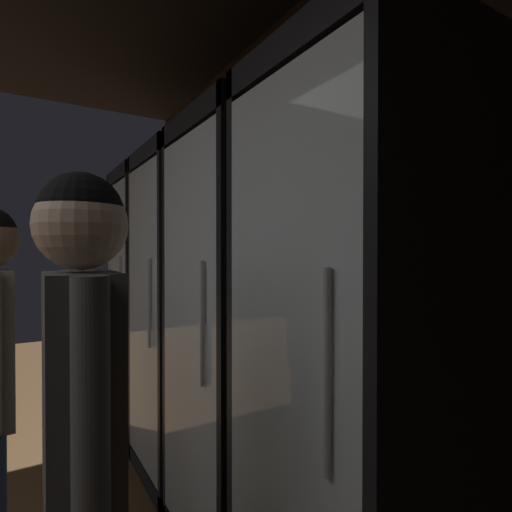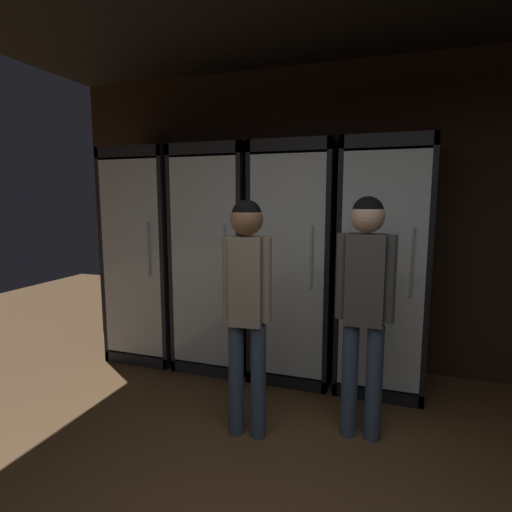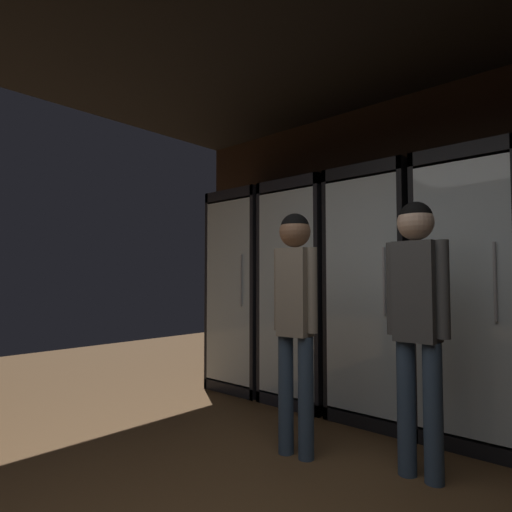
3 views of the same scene
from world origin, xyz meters
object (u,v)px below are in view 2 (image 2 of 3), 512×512
Objects in this scene: cooler_far_left at (154,256)px; shopper_near at (247,292)px; cooler_center at (297,264)px; cooler_right at (383,268)px; shopper_far at (365,292)px; cooler_left at (221,260)px.

shopper_near is (1.41, -1.12, -0.02)m from cooler_far_left.
cooler_right is at bearing -0.16° from cooler_center.
cooler_center is 1.28× the size of shopper_far.
cooler_center is at bearing 0.07° from cooler_far_left.
shopper_far is (1.40, -0.90, -0.01)m from cooler_left.
cooler_far_left is 1.00× the size of cooler_left.
cooler_center is at bearing 179.84° from cooler_right.
cooler_left is 1.00× the size of cooler_center.
cooler_center is 1.13m from shopper_near.
cooler_left is 1.28× the size of shopper_far.
cooler_right is 0.90m from shopper_far.
cooler_left is at bearing -0.13° from cooler_far_left.
cooler_left is at bearing -179.95° from cooler_right.
cooler_left is at bearing 147.21° from shopper_far.
cooler_far_left is 1.48m from cooler_center.
cooler_far_left reaches higher than shopper_far.
shopper_near is at bearing -162.78° from shopper_far.
cooler_far_left is at bearing 157.16° from shopper_far.
cooler_far_left is at bearing -179.93° from cooler_center.
cooler_right reaches higher than shopper_far.
cooler_far_left is 1.81m from shopper_near.
shopper_far is (0.65, -0.90, -0.01)m from cooler_center.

